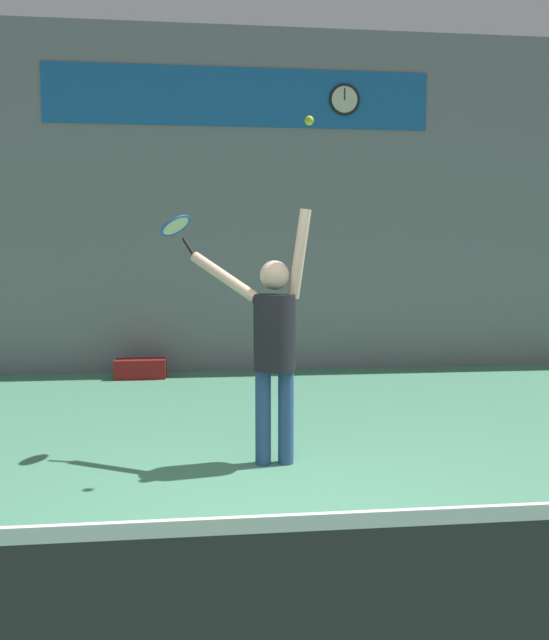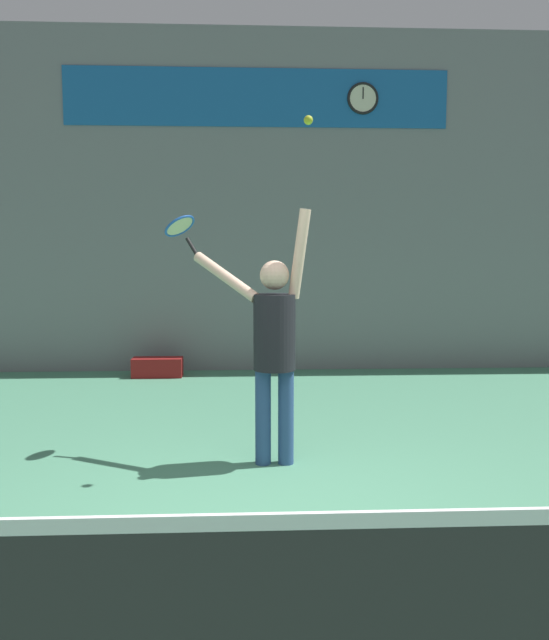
{
  "view_description": "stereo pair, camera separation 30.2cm",
  "coord_description": "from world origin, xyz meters",
  "px_view_note": "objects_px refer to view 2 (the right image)",
  "views": [
    {
      "loc": [
        -0.49,
        -3.58,
        1.73
      ],
      "look_at": [
        0.05,
        1.43,
        1.2
      ],
      "focal_mm": 35.0,
      "sensor_mm": 36.0,
      "label": 1
    },
    {
      "loc": [
        -0.19,
        -3.6,
        1.73
      ],
      "look_at": [
        0.05,
        1.43,
        1.2
      ],
      "focal_mm": 35.0,
      "sensor_mm": 36.0,
      "label": 2
    }
  ],
  "objects_px": {
    "tennis_ball": "(308,120)",
    "scoreboard_clock": "(363,98)",
    "equipment_bag": "(157,367)",
    "tennis_player": "(273,338)",
    "tennis_racket": "(181,228)"
  },
  "relations": [
    {
      "from": "tennis_player",
      "to": "tennis_ball",
      "type": "xyz_separation_m",
      "value": [
        0.26,
        -0.16,
        1.7
      ]
    },
    {
      "from": "tennis_ball",
      "to": "equipment_bag",
      "type": "relative_size",
      "value": 0.1
    },
    {
      "from": "scoreboard_clock",
      "to": "tennis_ball",
      "type": "distance_m",
      "value": 4.72
    },
    {
      "from": "scoreboard_clock",
      "to": "tennis_player",
      "type": "bearing_deg",
      "value": -109.5
    },
    {
      "from": "scoreboard_clock",
      "to": "equipment_bag",
      "type": "xyz_separation_m",
      "value": [
        -2.98,
        -0.44,
        -3.86
      ]
    },
    {
      "from": "tennis_racket",
      "to": "equipment_bag",
      "type": "distance_m",
      "value": 3.82
    },
    {
      "from": "equipment_bag",
      "to": "tennis_ball",
      "type": "bearing_deg",
      "value": -66.16
    },
    {
      "from": "tennis_ball",
      "to": "scoreboard_clock",
      "type": "bearing_deg",
      "value": 74.26
    },
    {
      "from": "scoreboard_clock",
      "to": "tennis_racket",
      "type": "xyz_separation_m",
      "value": [
        -2.29,
        -3.72,
        -2.03
      ]
    },
    {
      "from": "tennis_player",
      "to": "tennis_ball",
      "type": "bearing_deg",
      "value": -30.7
    },
    {
      "from": "equipment_bag",
      "to": "scoreboard_clock",
      "type": "bearing_deg",
      "value": 8.38
    },
    {
      "from": "scoreboard_clock",
      "to": "tennis_player",
      "type": "xyz_separation_m",
      "value": [
        -1.5,
        -4.23,
        -2.94
      ]
    },
    {
      "from": "tennis_player",
      "to": "equipment_bag",
      "type": "xyz_separation_m",
      "value": [
        -1.48,
        3.79,
        -0.92
      ]
    },
    {
      "from": "tennis_player",
      "to": "tennis_racket",
      "type": "height_order",
      "value": "tennis_player"
    },
    {
      "from": "tennis_ball",
      "to": "tennis_player",
      "type": "bearing_deg",
      "value": 149.3
    }
  ]
}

